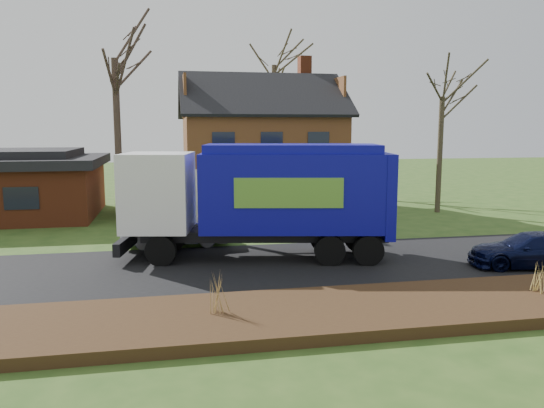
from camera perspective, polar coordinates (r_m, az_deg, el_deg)
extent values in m
plane|color=#2A4A18|center=(18.86, -0.10, -6.76)|extent=(120.00, 120.00, 0.00)
cube|color=black|center=(18.86, -0.10, -6.73)|extent=(80.00, 7.00, 0.02)
cube|color=#321C10|center=(13.88, 4.10, -11.70)|extent=(80.00, 3.50, 0.30)
cube|color=beige|center=(32.55, -1.28, 2.00)|extent=(9.00, 7.50, 2.70)
cube|color=#512D17|center=(32.37, -1.30, 6.85)|extent=(9.00, 7.50, 2.80)
cube|color=brown|center=(34.15, 3.51, 14.23)|extent=(0.70, 0.90, 1.60)
cube|color=beige|center=(31.61, -12.28, 1.54)|extent=(3.50, 5.50, 2.60)
cube|color=black|center=(31.48, -12.36, 4.10)|extent=(3.90, 5.90, 0.24)
cube|color=brown|center=(32.25, -26.29, 1.18)|extent=(9.00, 7.50, 2.80)
cube|color=black|center=(32.12, -26.48, 4.10)|extent=(9.80, 8.20, 0.50)
cube|color=black|center=(32.09, -26.53, 4.90)|extent=(7.00, 6.00, 0.40)
cylinder|color=black|center=(19.28, -11.87, -4.93)|extent=(1.15, 0.56, 1.10)
cylinder|color=black|center=(21.40, -10.69, -3.59)|extent=(1.15, 0.56, 1.10)
cylinder|color=black|center=(19.02, 6.23, -4.98)|extent=(1.15, 0.56, 1.10)
cylinder|color=black|center=(21.16, 5.55, -3.62)|extent=(1.15, 0.56, 1.10)
cylinder|color=black|center=(19.22, 10.31, -4.93)|extent=(1.15, 0.56, 1.10)
cylinder|color=black|center=(21.35, 9.22, -3.58)|extent=(1.15, 0.56, 1.10)
cube|color=black|center=(19.90, -0.78, -3.32)|extent=(9.14, 2.92, 0.37)
cube|color=white|center=(20.07, -12.15, 1.32)|extent=(2.87, 3.04, 2.85)
cube|color=black|center=(20.32, -15.37, 1.74)|extent=(0.51, 2.29, 0.95)
cube|color=black|center=(20.68, -15.43, -4.07)|extent=(0.75, 2.64, 0.47)
cube|color=#0C0B88|center=(19.66, 2.13, 1.36)|extent=(7.01, 3.81, 2.85)
cube|color=#0C0B88|center=(19.53, 2.16, 5.97)|extent=(6.64, 3.45, 0.32)
cube|color=#0C0B88|center=(20.11, 11.93, 1.04)|extent=(0.86, 2.71, 3.06)
cube|color=#5E9B32|center=(18.31, 1.82, 1.19)|extent=(3.74, 0.74, 1.05)
cube|color=#5E9B32|center=(20.97, 1.55, 2.08)|extent=(3.74, 0.74, 1.05)
imported|color=#95989C|center=(22.36, -10.24, -2.62)|extent=(4.42, 1.69, 1.44)
imported|color=black|center=(20.75, 26.10, -4.48)|extent=(4.53, 2.65, 1.23)
cylinder|color=#3D2E24|center=(27.81, -16.24, 6.36)|extent=(0.34, 0.34, 8.26)
cylinder|color=#403726|center=(31.98, 17.59, 5.02)|extent=(0.30, 0.30, 6.61)
cylinder|color=#433728|center=(41.63, 0.22, 8.14)|extent=(0.37, 0.37, 9.63)
cone|color=#9E7B46|center=(13.41, -5.87, -9.46)|extent=(0.04, 0.04, 1.03)
cone|color=#9E7B46|center=(13.40, -6.57, -9.49)|extent=(0.04, 0.04, 1.03)
cone|color=#9E7B46|center=(13.42, -5.17, -9.43)|extent=(0.04, 0.04, 1.03)
cone|color=#9E7B46|center=(13.53, -5.92, -9.29)|extent=(0.04, 0.04, 1.03)
cone|color=#9E7B46|center=(13.28, -5.81, -9.63)|extent=(0.04, 0.04, 1.03)
cone|color=tan|center=(16.76, 26.89, -7.02)|extent=(0.04, 0.04, 0.85)
cone|color=tan|center=(16.67, 26.48, -7.07)|extent=(0.04, 0.04, 0.85)
cone|color=tan|center=(16.85, 26.64, -6.92)|extent=(0.04, 0.04, 0.85)
cone|color=tan|center=(16.67, 27.14, -7.12)|extent=(0.04, 0.04, 0.85)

